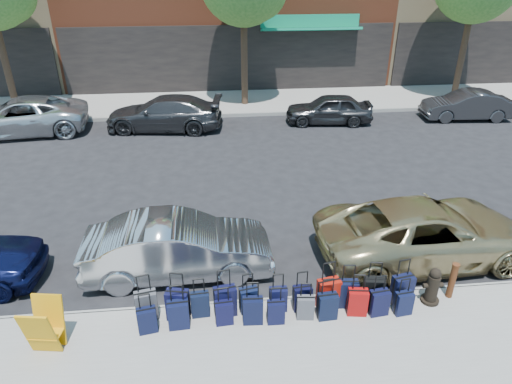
{
  "coord_description": "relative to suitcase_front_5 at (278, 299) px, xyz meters",
  "views": [
    {
      "loc": [
        -1.15,
        -11.8,
        6.56
      ],
      "look_at": [
        -0.09,
        -1.5,
        1.12
      ],
      "focal_mm": 32.0,
      "sensor_mm": 36.0,
      "label": 1
    }
  ],
  "objects": [
    {
      "name": "ground",
      "position": [
        -0.01,
        4.81,
        -0.42
      ],
      "size": [
        120.0,
        120.0,
        0.0
      ],
      "primitive_type": "plane",
      "color": "black",
      "rests_on": "ground"
    },
    {
      "name": "sidewalk_near",
      "position": [
        -0.01,
        -1.69,
        -0.34
      ],
      "size": [
        60.0,
        4.0,
        0.15
      ],
      "primitive_type": "cube",
      "color": "gray",
      "rests_on": "ground"
    },
    {
      "name": "sidewalk_far",
      "position": [
        -0.01,
        14.81,
        -0.34
      ],
      "size": [
        60.0,
        4.0,
        0.15
      ],
      "primitive_type": "cube",
      "color": "gray",
      "rests_on": "ground"
    },
    {
      "name": "curb_near",
      "position": [
        -0.01,
        0.33,
        -0.34
      ],
      "size": [
        60.0,
        0.08,
        0.15
      ],
      "primitive_type": "cube",
      "color": "gray",
      "rests_on": "ground"
    },
    {
      "name": "curb_far",
      "position": [
        -0.01,
        12.79,
        -0.34
      ],
      "size": [
        60.0,
        0.08,
        0.15
      ],
      "primitive_type": "cube",
      "color": "gray",
      "rests_on": "ground"
    },
    {
      "name": "suitcase_front_0",
      "position": [
        -2.59,
        0.03,
        0.05
      ],
      "size": [
        0.45,
        0.31,
        1.0
      ],
      "rotation": [
        0.0,
        0.0,
        0.2
      ],
      "color": "#3F4045",
      "rests_on": "sidewalk_near"
    },
    {
      "name": "suitcase_front_1",
      "position": [
        -1.98,
        -0.04,
        0.06
      ],
      "size": [
        0.48,
        0.32,
        1.05
      ],
      "rotation": [
        0.0,
        0.0,
        -0.21
      ],
      "color": "black",
      "rests_on": "sidewalk_near"
    },
    {
      "name": "suitcase_front_2",
      "position": [
        -1.55,
        0.0,
        0.0
      ],
      "size": [
        0.37,
        0.22,
        0.86
      ],
      "rotation": [
        0.0,
        0.0,
        0.07
      ],
      "color": "black",
      "rests_on": "sidewalk_near"
    },
    {
      "name": "suitcase_front_3",
      "position": [
        -1.06,
        -0.02,
        0.06
      ],
      "size": [
        0.47,
        0.31,
        1.04
      ],
      "rotation": [
        0.0,
        0.0,
        0.18
      ],
      "color": "black",
      "rests_on": "sidewalk_near"
    },
    {
      "name": "suitcase_front_4",
      "position": [
        -0.59,
        0.03,
        0.01
      ],
      "size": [
        0.39,
        0.26,
        0.88
      ],
      "rotation": [
        0.0,
        0.0,
        0.19
      ],
      "color": "black",
      "rests_on": "sidewalk_near"
    },
    {
      "name": "suitcase_front_5",
      "position": [
        0.0,
        0.0,
        0.0
      ],
      "size": [
        0.36,
        0.2,
        0.85
      ],
      "rotation": [
        0.0,
        0.0,
        -0.01
      ],
      "color": "black",
      "rests_on": "sidewalk_near"
    },
    {
      "name": "suitcase_front_6",
      "position": [
        0.48,
        -0.02,
        0.01
      ],
      "size": [
        0.39,
        0.24,
        0.89
      ],
      "rotation": [
        0.0,
        0.0,
        0.1
      ],
      "color": "black",
      "rests_on": "sidewalk_near"
    },
    {
      "name": "suitcase_front_7",
      "position": [
        1.02,
        -0.03,
        0.07
      ],
      "size": [
        0.48,
        0.32,
        1.07
      ],
      "rotation": [
        0.0,
        0.0,
        0.19
      ],
      "color": "maroon",
      "rests_on": "sidewalk_near"
    },
    {
      "name": "suitcase_front_8",
      "position": [
        1.41,
        -0.02,
        0.04
      ],
      "size": [
        0.42,
        0.26,
        0.97
      ],
      "rotation": [
        0.0,
        0.0,
        -0.09
      ],
      "color": "black",
      "rests_on": "sidewalk_near"
    },
    {
      "name": "suitcase_front_9",
      "position": [
        1.96,
        -0.0,
        0.04
      ],
      "size": [
        0.44,
        0.28,
        0.98
      ],
      "rotation": [
        0.0,
        0.0,
        -0.15
      ],
      "color": "black",
      "rests_on": "sidewalk_near"
    },
    {
      "name": "suitcase_front_10",
      "position": [
        2.55,
        -0.03,
        0.05
      ],
      "size": [
        0.46,
        0.31,
        1.03
      ],
      "rotation": [
        0.0,
        0.0,
        0.19
      ],
      "color": "black",
      "rests_on": "sidewalk_near"
    },
    {
      "name": "suitcase_back_0",
      "position": [
        -2.55,
        -0.33,
        -0.0
      ],
      "size": [
        0.39,
        0.27,
        0.85
      ],
      "rotation": [
        0.0,
        0.0,
        0.18
      ],
      "color": "black",
      "rests_on": "sidewalk_near"
    },
    {
      "name": "suitcase_back_1",
      "position": [
        -1.96,
        -0.27,
        0.03
      ],
      "size": [
        0.41,
        0.26,
        0.95
      ],
      "rotation": [
        0.0,
        0.0,
        0.06
      ],
      "color": "black",
      "rests_on": "sidewalk_near"
    },
    {
      "name": "suitcase_back_3",
      "position": [
        -1.09,
        -0.26,
        -0.01
      ],
      "size": [
        0.36,
        0.22,
        0.82
      ],
      "rotation": [
        0.0,
        0.0,
        0.08
      ],
      "color": "black",
      "rests_on": "sidewalk_near"
    },
    {
      "name": "suitcase_back_4",
      "position": [
        -0.54,
        -0.29,
        0.02
      ],
      "size": [
        0.4,
        0.24,
        0.92
      ],
      "rotation": [
        0.0,
        0.0,
        -0.05
      ],
      "color": "black",
      "rests_on": "sidewalk_near"
    },
    {
      "name": "suitcase_back_5",
      "position": [
        -0.09,
        -0.34,
        -0.02
      ],
      "size": [
        0.34,
        0.2,
        0.8
      ],
      "rotation": [
        0.0,
        0.0,
        -0.02
      ],
      "color": "black",
      "rests_on": "sidewalk_near"
    },
    {
      "name": "suitcase_back_6",
      "position": [
        0.5,
        -0.27,
        -0.02
      ],
      "size": [
        0.35,
        0.23,
        0.8
      ],
      "rotation": [
        0.0,
        0.0,
        -0.11
      ],
      "color": "#434348",
      "rests_on": "sidewalk_near"
    },
    {
      "name": "suitcase_back_7",
      "position": [
        0.93,
        -0.32,
        0.01
      ],
      "size": [
        0.4,
        0.25,
        0.91
      ],
      "rotation": [
        0.0,
        0.0,
        0.07
      ],
      "color": "black",
      "rests_on": "sidewalk_near"
    },
    {
      "name": "suitcase_back_8",
      "position": [
        1.55,
        -0.27,
        0.02
      ],
      "size": [
        0.41,
        0.28,
        0.92
      ],
      "rotation": [
        0.0,
        0.0,
        -0.15
      ],
      "color": "#930909",
      "rests_on": "sidewalk_near"
    },
    {
      "name": "suitcase_back_9",
      "position": [
        1.97,
        -0.32,
        0.01
      ],
      "size": [
        0.4,
        0.26,
        0.89
      ],
      "rotation": [
        0.0,
        0.0,
        0.13
      ],
      "color": "black",
      "rests_on": "sidewalk_near"
    },
    {
      "name": "suitcase_back_10",
      "position": [
        2.46,
        -0.36,
        -0.01
      ],
      "size": [
        0.36,
        0.24,
        0.82
      ],
      "rotation": [
        0.0,
        0.0,
        0.12
      ],
      "color": "black",
      "rests_on": "sidewalk_near"
    },
    {
      "name": "fire_hydrant",
      "position": [
        3.17,
        -0.08,
        0.11
      ],
      "size": [
        0.42,
        0.37,
        0.83
      ],
      "rotation": [
        0.0,
        0.0,
        -0.02
      ],
      "color": "black",
      "rests_on": "sidewalk_near"
    },
    {
      "name": "bollard",
      "position": [
        3.64,
        0.03,
        0.16
      ],
      "size": [
        0.15,
        0.15,
        0.83
      ],
      "color": "#38190C",
      "rests_on": "sidewalk_near"
    },
    {
      "name": "display_rack",
      "position": [
        -4.3,
        -0.57,
        0.23
      ],
      "size": [
        0.65,
        0.69,
        1.0
      ],
      "rotation": [
        0.0,
        0.0,
        -0.16
      ],
      "color": "orange",
      "rests_on": "sidewalk_near"
    },
    {
      "name": "car_near_1",
      "position": [
        -2.03,
        1.64,
        0.27
      ],
      "size": [
        4.25,
        1.59,
        1.39
      ],
      "primitive_type": "imported",
      "rotation": [
        0.0,
        0.0,
        1.6
      ],
      "color": "silver",
      "rests_on": "ground"
    },
    {
      "name": "car_near_2",
      "position": [
        3.76,
        1.66,
        0.3
      ],
      "size": [
        5.29,
        2.71,
        1.43
      ],
      "primitive_type": "imported",
      "rotation": [
        0.0,
        0.0,
        1.64
      ],
      "color": "tan",
      "rests_on": "ground"
    },
    {
      "name": "car_far_0",
      "position": [
        -8.82,
        11.54,
        0.3
      ],
      "size": [
        5.43,
        2.96,
        1.45
      ],
      "primitive_type": "imported",
      "rotation": [
        0.0,
        0.0,
        -1.46
      ],
      "color": "silver",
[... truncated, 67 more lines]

